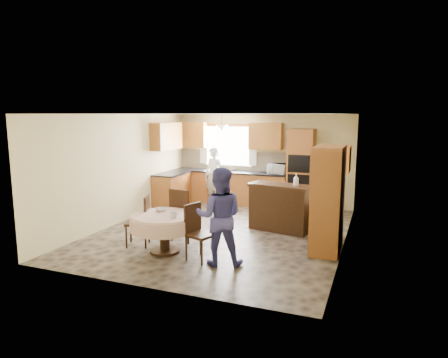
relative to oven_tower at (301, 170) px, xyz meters
name	(u,v)px	position (x,y,z in m)	size (l,w,h in m)	color
floor	(223,232)	(-1.15, -2.69, -1.06)	(5.00, 6.00, 0.01)	#6E5F4D
ceiling	(222,114)	(-1.15, -2.69, 1.44)	(5.00, 6.00, 0.01)	white
wall_back	(262,159)	(-1.15, 0.31, 0.19)	(5.00, 0.02, 2.50)	#D4C488
wall_front	(144,204)	(-1.15, -5.69, 0.19)	(5.00, 0.02, 2.50)	#D4C488
wall_left	(122,168)	(-3.65, -2.69, 0.19)	(0.02, 6.00, 2.50)	#D4C488
wall_right	(347,181)	(1.35, -2.69, 0.19)	(0.02, 6.00, 2.50)	#D4C488
window	(228,146)	(-2.15, 0.29, 0.54)	(1.40, 0.03, 1.10)	white
curtain_left	(204,144)	(-2.90, 0.24, 0.59)	(0.22, 0.02, 1.15)	white
curtain_right	(253,145)	(-1.40, 0.24, 0.59)	(0.22, 0.02, 1.15)	white
base_cab_back	(230,188)	(-2.00, 0.01, -0.62)	(3.30, 0.60, 0.88)	#AF682E
counter_back	(230,172)	(-2.00, 0.01, -0.16)	(3.30, 0.64, 0.04)	black
base_cab_left	(172,190)	(-3.35, -0.89, -0.62)	(0.60, 1.20, 0.88)	#AF682E
counter_left	(172,173)	(-3.35, -0.89, -0.16)	(0.64, 1.20, 0.04)	black
backsplash	(233,161)	(-2.00, 0.30, 0.12)	(3.30, 0.02, 0.55)	beige
wall_cab_left	(193,135)	(-3.20, 0.15, 0.85)	(0.85, 0.33, 0.72)	#A86D2A
wall_cab_right	(266,136)	(-1.00, 0.15, 0.85)	(0.90, 0.33, 0.72)	#A86D2A
wall_cab_side	(166,136)	(-3.48, -0.89, 0.85)	(0.33, 1.20, 0.72)	#A86D2A
oven_tower	(301,170)	(0.00, 0.00, 0.00)	(0.66, 0.62, 2.12)	#AF682E
oven_upper	(299,164)	(0.00, -0.31, 0.19)	(0.56, 0.01, 0.45)	black
oven_lower	(298,183)	(0.00, -0.31, -0.31)	(0.56, 0.01, 0.45)	black
pendant	(222,128)	(-2.15, -0.19, 1.06)	(0.36, 0.36, 0.18)	beige
sideboard	(280,209)	(-0.03, -2.13, -0.58)	(1.33, 0.55, 0.95)	#38210F
space_heater	(318,220)	(0.76, -2.03, -0.77)	(0.42, 0.30, 0.58)	black
cupboard	(328,199)	(1.07, -3.09, -0.09)	(0.51, 1.01, 1.94)	#AF682E
dining_table	(164,223)	(-1.67, -4.25, -0.51)	(1.24, 1.24, 0.70)	#38210F
chair_left	(142,218)	(-2.26, -4.08, -0.53)	(0.54, 0.54, 0.97)	#38210F
chair_back	(183,212)	(-1.66, -3.55, -0.47)	(0.51, 0.51, 1.06)	#38210F
chair_right	(198,229)	(-0.95, -4.36, -0.52)	(0.53, 0.53, 0.97)	#38210F
framed_picture	(349,159)	(1.32, -1.90, 0.52)	(0.06, 0.64, 0.53)	gold
microwave	(278,169)	(-0.61, -0.04, 0.00)	(0.50, 0.34, 0.28)	silver
person_sink	(214,176)	(-2.31, -0.39, -0.25)	(0.59, 0.39, 1.62)	silver
person_dining	(220,217)	(-0.51, -4.44, -0.24)	(0.80, 0.62, 1.64)	#403E88
bowl_sideboard	(267,185)	(-0.33, -2.13, -0.08)	(0.20, 0.20, 0.05)	#B2B2B2
bottle_sideboard	(296,181)	(0.29, -2.13, 0.05)	(0.12, 0.12, 0.32)	silver
cup_table	(174,215)	(-1.40, -4.38, -0.31)	(0.12, 0.12, 0.10)	#B2B2B2
bowl_table	(161,210)	(-1.85, -4.05, -0.33)	(0.20, 0.20, 0.06)	#B2B2B2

